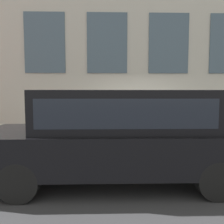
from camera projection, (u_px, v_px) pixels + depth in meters
ground_plane at (149, 160)px, 5.74m from camera, size 80.00×80.00×0.00m
sidewalk at (142, 147)px, 6.86m from camera, size 2.27×60.00×0.16m
building_facade at (137, 39)px, 7.86m from camera, size 0.33×40.00×7.46m
fire_hydrant at (127, 135)px, 6.19m from camera, size 0.29×0.41×0.80m
person at (98, 121)px, 6.36m from camera, size 0.32×0.21×1.31m
parked_truck_black_near at (120, 131)px, 4.25m from camera, size 1.81×5.13×1.79m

